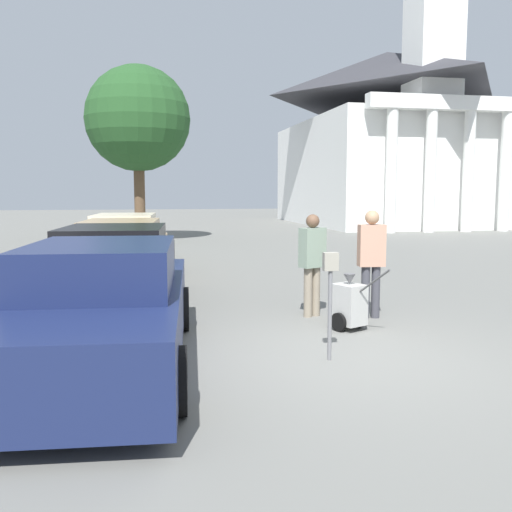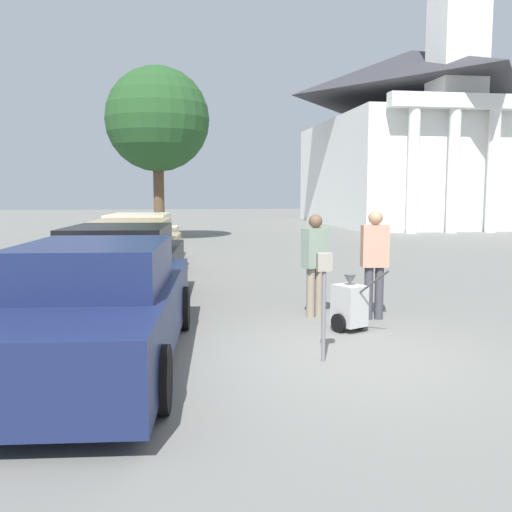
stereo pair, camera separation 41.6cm
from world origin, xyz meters
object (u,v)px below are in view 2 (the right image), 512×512
parked_car_tan (134,252)px  parked_car_cream (140,241)px  equipment_cart (349,305)px  church (412,130)px  person_worker (315,259)px  person_supervisor (375,258)px  parked_car_black (121,272)px  parked_car_navy (100,308)px  parking_meter (324,286)px

parked_car_tan → parked_car_cream: parked_car_cream is taller
parked_car_tan → equipment_cart: 6.21m
parked_car_cream → church: size_ratio=0.23×
parked_car_cream → person_worker: (3.16, -7.08, 0.28)m
person_supervisor → equipment_cart: size_ratio=1.76×
parked_car_black → equipment_cart: (3.44, -1.82, -0.31)m
person_supervisor → equipment_cart: bearing=54.6°
equipment_cart → person_supervisor: bearing=23.0°
parked_car_tan → person_supervisor: size_ratio=3.10×
equipment_cart → church: 29.24m
parked_car_cream → church: bearing=53.8°
person_supervisor → church: size_ratio=0.07×
parked_car_black → parked_car_cream: size_ratio=0.95×
parked_car_cream → person_worker: person_worker is taller
parked_car_black → person_worker: 3.28m
parked_car_cream → equipment_cart: bearing=-62.0°
parked_car_black → church: bearing=62.0°
parked_car_black → church: church is taller
parked_car_navy → parked_car_cream: parked_car_navy is taller
parking_meter → person_supervisor: bearing=56.3°
parked_car_navy → person_supervisor: bearing=29.2°
parked_car_tan → church: bearing=58.0°
parked_car_navy → parking_meter: parked_car_navy is taller
parked_car_black → parked_car_tan: size_ratio=0.95×
parking_meter → person_supervisor: person_supervisor is taller
parked_car_navy → parking_meter: size_ratio=4.04×
person_worker → church: 28.37m
parked_car_cream → person_supervisor: size_ratio=3.09×
parked_car_tan → parked_car_navy: bearing=-85.1°
person_worker → church: size_ratio=0.07×
parking_meter → person_worker: 2.46m
parking_meter → church: bearing=64.6°
person_supervisor → parked_car_cream: bearing=-54.5°
parked_car_black → person_supervisor: (4.06, -1.13, 0.30)m
parked_car_black → church: 29.26m
church → parked_car_cream: bearing=-131.2°
parking_meter → parked_car_cream: bearing=105.6°
person_worker → church: church is taller
church → person_worker: bearing=-116.6°
parking_meter → equipment_cart: size_ratio=1.33×
parked_car_cream → equipment_cart: 8.78m
parking_meter → church: 30.74m
parked_car_navy → parking_meter: 2.68m
parked_car_tan → church: church is taller
person_supervisor → equipment_cart: person_supervisor is taller
parked_car_navy → parked_car_black: (0.00, 2.96, 0.02)m
person_worker → person_supervisor: bearing=137.5°
parked_car_cream → parked_car_navy: bearing=-85.1°
parked_car_navy → person_worker: (3.16, 2.13, 0.28)m
person_supervisor → church: church is taller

